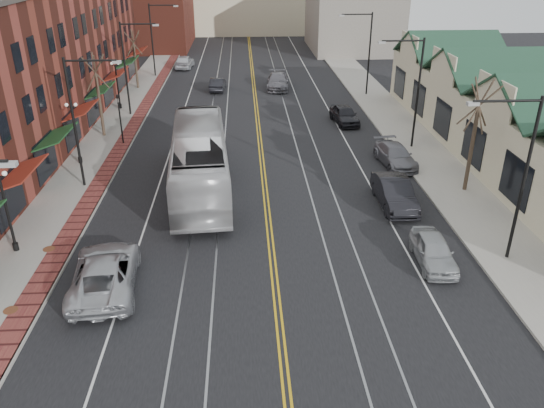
{
  "coord_description": "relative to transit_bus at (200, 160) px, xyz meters",
  "views": [
    {
      "loc": [
        -1.27,
        -15.57,
        13.86
      ],
      "look_at": [
        0.1,
        8.75,
        2.0
      ],
      "focal_mm": 35.0,
      "sensor_mm": 36.0,
      "label": 1
    }
  ],
  "objects": [
    {
      "name": "parked_car_b",
      "position": [
        11.53,
        -3.17,
        -1.09
      ],
      "size": [
        1.77,
        5.03,
        1.66
      ],
      "primitive_type": "imported",
      "rotation": [
        0.0,
        0.0,
        0.0
      ],
      "color": "black",
      "rests_on": "ground"
    },
    {
      "name": "streetlight_l_3",
      "position": [
        -7.02,
        32.59,
        3.1
      ],
      "size": [
        3.33,
        0.25,
        8.0
      ],
      "color": "black",
      "rests_on": "sidewalk_left"
    },
    {
      "name": "lamppost_l_2",
      "position": [
        -8.77,
        4.59,
        0.28
      ],
      "size": [
        0.84,
        0.28,
        4.27
      ],
      "color": "black",
      "rests_on": "sidewalk_left"
    },
    {
      "name": "manhole_far",
      "position": [
        -7.17,
        -7.41,
        -1.77
      ],
      "size": [
        0.6,
        0.6,
        0.02
      ],
      "primitive_type": "cylinder",
      "color": "#592D19",
      "rests_on": "sidewalk_left"
    },
    {
      "name": "lamppost_l_3",
      "position": [
        -8.77,
        18.59,
        0.28
      ],
      "size": [
        0.84,
        0.28,
        4.27
      ],
      "color": "black",
      "rests_on": "sidewalk_left"
    },
    {
      "name": "parked_car_d",
      "position": [
        11.53,
        13.16,
        -1.16
      ],
      "size": [
        2.31,
        4.67,
        1.53
      ],
      "primitive_type": "imported",
      "rotation": [
        0.0,
        0.0,
        0.11
      ],
      "color": "black",
      "rests_on": "ground"
    },
    {
      "name": "streetlight_r_2",
      "position": [
        15.08,
        22.59,
        3.1
      ],
      "size": [
        3.33,
        0.25,
        8.0
      ],
      "color": "black",
      "rests_on": "sidewalk_right"
    },
    {
      "name": "distant_car_left",
      "position": [
        0.13,
        25.57,
        -1.25
      ],
      "size": [
        1.69,
        4.17,
        1.35
      ],
      "primitive_type": "imported",
      "rotation": [
        0.0,
        0.0,
        3.08
      ],
      "color": "black",
      "rests_on": "ground"
    },
    {
      "name": "lamppost_l_1",
      "position": [
        -8.77,
        -7.41,
        0.28
      ],
      "size": [
        0.84,
        0.28,
        4.27
      ],
      "color": "black",
      "rests_on": "sidewalk_left"
    },
    {
      "name": "parked_car_c",
      "position": [
        13.33,
        3.26,
        -1.22
      ],
      "size": [
        2.48,
        5.04,
        1.41
      ],
      "primitive_type": "imported",
      "rotation": [
        0.0,
        0.0,
        0.11
      ],
      "color": "slate",
      "rests_on": "ground"
    },
    {
      "name": "tree_right_mid",
      "position": [
        16.53,
        -1.41,
        1.83
      ],
      "size": [
        1.9,
        1.46,
        6.93
      ],
      "color": "#382B21",
      "rests_on": "sidewalk_right"
    },
    {
      "name": "streetlight_l_1",
      "position": [
        -7.02,
        0.59,
        3.1
      ],
      "size": [
        3.33,
        0.25,
        8.0
      ],
      "color": "black",
      "rests_on": "sidewalk_left"
    },
    {
      "name": "backdrop_mid",
      "position": [
        4.03,
        69.59,
        2.58
      ],
      "size": [
        22.0,
        14.0,
        9.0
      ],
      "primitive_type": "cube",
      "color": "beige",
      "rests_on": "ground"
    },
    {
      "name": "parked_suv",
      "position": [
        -3.55,
        -10.77,
        -1.1
      ],
      "size": [
        3.31,
        6.17,
        1.65
      ],
      "primitive_type": "imported",
      "rotation": [
        0.0,
        0.0,
        3.24
      ],
      "color": "#B1B3B8",
      "rests_on": "ground"
    },
    {
      "name": "transit_bus",
      "position": [
        0.0,
        0.0,
        0.0
      ],
      "size": [
        4.2,
        14.0,
        3.85
      ],
      "primitive_type": "imported",
      "rotation": [
        0.0,
        0.0,
        3.21
      ],
      "color": "silver",
      "rests_on": "ground"
    },
    {
      "name": "distant_car_far",
      "position": [
        -4.44,
        37.27,
        -1.11
      ],
      "size": [
        2.32,
        4.94,
        1.63
      ],
      "primitive_type": "imported",
      "rotation": [
        0.0,
        0.0,
        3.06
      ],
      "color": "silver",
      "rests_on": "ground"
    },
    {
      "name": "ground",
      "position": [
        4.03,
        -15.41,
        -1.92
      ],
      "size": [
        160.0,
        160.0,
        0.0
      ],
      "primitive_type": "plane",
      "color": "black",
      "rests_on": "ground"
    },
    {
      "name": "building_right",
      "position": [
        22.03,
        4.59,
        0.38
      ],
      "size": [
        8.0,
        36.0,
        4.6
      ],
      "primitive_type": "cube",
      "color": "beige",
      "rests_on": "ground"
    },
    {
      "name": "streetlight_l_2",
      "position": [
        -7.02,
        16.59,
        3.1
      ],
      "size": [
        3.33,
        0.25,
        8.0
      ],
      "color": "black",
      "rests_on": "sidewalk_left"
    },
    {
      "name": "streetlight_r_1",
      "position": [
        15.08,
        6.59,
        3.1
      ],
      "size": [
        3.33,
        0.25,
        8.0
      ],
      "color": "black",
      "rests_on": "sidewalk_right"
    },
    {
      "name": "tree_left_near",
      "position": [
        -8.47,
        10.59,
        1.59
      ],
      "size": [
        1.78,
        1.37,
        6.48
      ],
      "color": "#382B21",
      "rests_on": "sidewalk_left"
    },
    {
      "name": "traffic_signal",
      "position": [
        -6.57,
        8.59,
        0.42
      ],
      "size": [
        0.18,
        0.15,
        3.8
      ],
      "color": "black",
      "rests_on": "sidewalk_left"
    },
    {
      "name": "building_left",
      "position": [
        -14.97,
        11.59,
        3.58
      ],
      "size": [
        10.0,
        50.0,
        11.0
      ],
      "primitive_type": "cube",
      "color": "maroon",
      "rests_on": "ground"
    },
    {
      "name": "sidewalk_left",
      "position": [
        -7.97,
        4.59,
        -1.85
      ],
      "size": [
        4.0,
        120.0,
        0.15
      ],
      "primitive_type": "cube",
      "color": "gray",
      "rests_on": "ground"
    },
    {
      "name": "sidewalk_right",
      "position": [
        16.03,
        4.59,
        -1.85
      ],
      "size": [
        4.0,
        120.0,
        0.15
      ],
      "primitive_type": "cube",
      "color": "gray",
      "rests_on": "ground"
    },
    {
      "name": "parked_car_a",
      "position": [
        11.75,
        -9.54,
        -1.23
      ],
      "size": [
        1.82,
        4.13,
        1.38
      ],
      "primitive_type": "imported",
      "rotation": [
        0.0,
        0.0,
        -0.05
      ],
      "color": "#A7AAAE",
      "rests_on": "ground"
    },
    {
      "name": "manhole_mid",
      "position": [
        -7.17,
        -12.41,
        -1.77
      ],
      "size": [
        0.6,
        0.6,
        0.02
      ],
      "primitive_type": "cylinder",
      "color": "#592D19",
      "rests_on": "sidewalk_left"
    },
    {
      "name": "distant_car_right",
      "position": [
        6.57,
        25.98,
        -1.12
      ],
      "size": [
        2.66,
        5.68,
        1.6
      ],
      "primitive_type": "imported",
      "rotation": [
        0.0,
        0.0,
        -0.08
      ],
      "color": "slate",
      "rests_on": "ground"
    },
    {
      "name": "backdrop_right",
      "position": [
        19.03,
        49.59,
        3.58
      ],
      "size": [
        12.0,
        16.0,
        11.0
      ],
      "primitive_type": "cube",
      "color": "slate",
      "rests_on": "ground"
    },
    {
      "name": "streetlight_r_0",
      "position": [
        15.08,
        -9.41,
        3.1
      ],
      "size": [
        3.33,
        0.25,
        8.0
      ],
      "color": "black",
      "rests_on": "sidewalk_right"
    },
    {
      "name": "tree_left_far",
      "position": [
        -8.47,
        26.59,
        1.35
      ],
      "size": [
        1.66,
        1.28,
        6.02
      ],
      "color": "#382B21",
      "rests_on": "sidewalk_left"
    }
  ]
}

